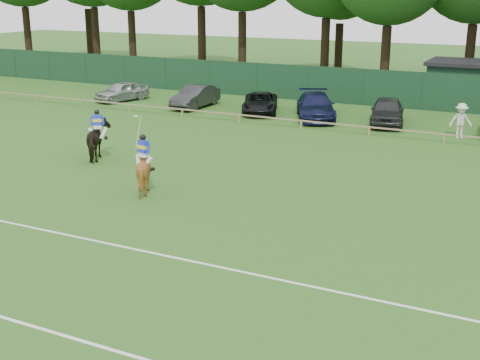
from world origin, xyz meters
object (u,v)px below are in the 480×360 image
Objects in this scene: sedan_grey at (195,97)px; hatch_grey at (387,111)px; sedan_navy at (316,106)px; spectator_left at (461,121)px; sedan_silver at (122,91)px; suv_black at (260,103)px; horse_dark at (99,140)px; horse_chestnut at (144,170)px.

sedan_grey is 0.95× the size of hatch_grey.
sedan_navy is 2.84× the size of spectator_left.
spectator_left is (17.43, -1.62, 0.21)m from sedan_grey.
suv_black is (10.77, 0.22, -0.05)m from sedan_silver.
sedan_navy is (5.78, 13.82, -0.16)m from horse_dark.
sedan_grey reaches higher than suv_black.
sedan_navy reaches higher than sedan_grey.
horse_chestnut is at bearing -34.56° from sedan_silver.
sedan_silver is at bearing 159.33° from suv_black.
horse_dark is 0.41× the size of sedan_navy.
sedan_navy is 4.40m from hatch_grey.
suv_black is 2.46× the size of spectator_left.
spectator_left is (23.44, -1.53, 0.25)m from sedan_silver.
spectator_left reaches higher than horse_dark.
sedan_grey is at bearing 167.70° from hatch_grey.
spectator_left is (12.67, -1.75, 0.30)m from suv_black.
sedan_silver is at bearing -179.48° from sedan_grey.
horse_dark reaches higher than hatch_grey.
hatch_grey reaches higher than suv_black.
hatch_grey is at bearing 0.26° from sedan_grey.
horse_chestnut is at bearing -120.25° from hatch_grey.
sedan_navy is at bearing 16.78° from sedan_silver.
hatch_grey reaches higher than sedan_grey.
horse_dark is 16.40m from sedan_silver.
spectator_left is at bearing -29.69° from suv_black.
hatch_grey is at bearing 135.46° from spectator_left.
horse_chestnut is 0.39× the size of suv_black.
sedan_navy is at bearing -144.74° from horse_dark.
sedan_navy is (8.62, -0.07, 0.05)m from sedan_grey.
horse_chestnut is 18.06m from hatch_grey.
hatch_grey is (4.40, 0.21, 0.02)m from sedan_navy.
sedan_navy is at bearing -0.82° from sedan_grey.
horse_chestnut is 0.44× the size of sedan_silver.
horse_dark is 1.17× the size of spectator_left.
horse_dark is 14.15m from suv_black.
horse_chestnut is 0.41× the size of sedan_grey.
horse_dark reaches higher than sedan_silver.
horse_chestnut is at bearing 114.11° from horse_dark.
spectator_left is at bearing -5.65° from sedan_grey.
horse_dark is at bearing -138.87° from hatch_grey.
horse_chestnut is 0.39× the size of hatch_grey.
spectator_left is (14.59, 12.27, 0.01)m from horse_dark.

